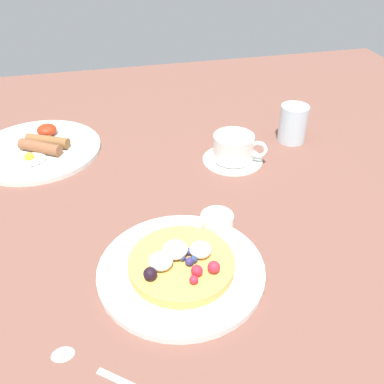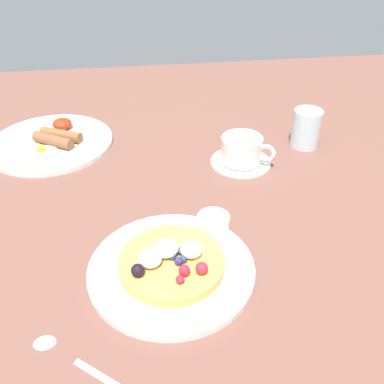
{
  "view_description": "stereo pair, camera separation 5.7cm",
  "coord_description": "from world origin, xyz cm",
  "views": [
    {
      "loc": [
        -12.72,
        -59.54,
        46.16
      ],
      "look_at": [
        1.05,
        -1.86,
        4.0
      ],
      "focal_mm": 40.09,
      "sensor_mm": 36.0,
      "label": 1
    },
    {
      "loc": [
        -7.11,
        -60.6,
        46.16
      ],
      "look_at": [
        1.05,
        -1.86,
        4.0
      ],
      "focal_mm": 40.09,
      "sensor_mm": 36.0,
      "label": 2
    }
  ],
  "objects": [
    {
      "name": "syrup_ramekin",
      "position": [
        3.54,
        -8.71,
        2.49
      ],
      "size": [
        5.25,
        5.25,
        2.69
      ],
      "color": "white",
      "rests_on": "pancake_plate"
    },
    {
      "name": "teaspoon",
      "position": [
        -17.61,
        -28.38,
        0.24
      ],
      "size": [
        13.74,
        10.94,
        0.6
      ],
      "color": "silver",
      "rests_on": "ground_plane"
    },
    {
      "name": "fried_breakfast",
      "position": [
        -25.03,
        25.66,
        2.08
      ],
      "size": [
        11.5,
        15.81,
        2.59
      ],
      "color": "brown",
      "rests_on": "breakfast_plate"
    },
    {
      "name": "pancake_with_berries",
      "position": [
        -4.0,
        -16.06,
        2.24
      ],
      "size": [
        15.47,
        15.47,
        3.69
      ],
      "color": "gold",
      "rests_on": "pancake_plate"
    },
    {
      "name": "pancake_plate",
      "position": [
        -3.95,
        -15.98,
        0.55
      ],
      "size": [
        24.44,
        24.44,
        1.11
      ],
      "primitive_type": "cylinder",
      "color": "white",
      "rests_on": "ground_plane"
    },
    {
      "name": "coffee_saucer",
      "position": [
        13.17,
        12.68,
        0.32
      ],
      "size": [
        12.37,
        12.37,
        0.64
      ],
      "primitive_type": "cylinder",
      "color": "white",
      "rests_on": "ground_plane"
    },
    {
      "name": "ground_plane",
      "position": [
        0.0,
        0.0,
        -1.5
      ],
      "size": [
        165.5,
        149.44,
        3.0
      ],
      "primitive_type": "cube",
      "color": "brown"
    },
    {
      "name": "coffee_cup",
      "position": [
        13.3,
        12.6,
        3.3
      ],
      "size": [
        10.37,
        8.28,
        5.14
      ],
      "color": "white",
      "rests_on": "coffee_saucer"
    },
    {
      "name": "breakfast_plate",
      "position": [
        -26.36,
        25.78,
        0.5
      ],
      "size": [
        26.67,
        26.67,
        1.01
      ],
      "primitive_type": "cylinder",
      "color": "white",
      "rests_on": "ground_plane"
    },
    {
      "name": "water_glass",
      "position": [
        28.54,
        18.02,
        4.1
      ],
      "size": [
        6.04,
        6.04,
        8.2
      ],
      "primitive_type": "cylinder",
      "color": "silver",
      "rests_on": "ground_plane"
    }
  ]
}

